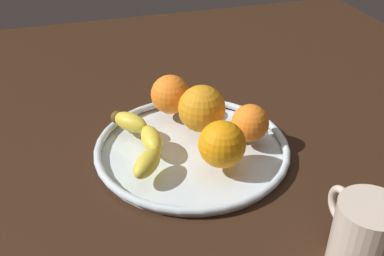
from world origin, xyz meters
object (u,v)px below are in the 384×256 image
object	(u,v)px
orange_back_right	(222,144)
fruit_bowl	(192,148)
banana	(141,139)
orange_front_left	(202,109)
orange_center	(250,123)
ambient_mug	(363,236)
orange_front_right	(170,94)

from	to	relation	value
orange_back_right	fruit_bowl	bearing A→B (deg)	22.97
banana	orange_front_left	xyz separation A→B (cm)	(2.57, -10.81, 2.38)
fruit_bowl	orange_center	bearing A→B (deg)	-97.87
orange_front_left	ambient_mug	size ratio (longest dim) A/B	0.69
orange_center	fruit_bowl	bearing A→B (deg)	82.13
orange_back_right	orange_front_right	distance (cm)	17.72
orange_back_right	ambient_mug	world-z (taller)	ambient_mug
fruit_bowl	ambient_mug	size ratio (longest dim) A/B	2.75
banana	orange_center	distance (cm)	17.60
ambient_mug	orange_front_left	bearing A→B (deg)	16.69
fruit_bowl	orange_center	distance (cm)	10.25
orange_front_left	orange_front_right	bearing A→B (deg)	26.28
fruit_bowl	orange_front_right	size ratio (longest dim) A/B	4.57
orange_back_right	orange_center	bearing A→B (deg)	-52.53
banana	orange_front_right	xyz separation A→B (cm)	(9.73, -7.27, 1.90)
ambient_mug	banana	bearing A→B (deg)	34.87
banana	ambient_mug	bearing A→B (deg)	-146.52
fruit_bowl	orange_back_right	size ratio (longest dim) A/B	4.43
orange_front_left	banana	bearing A→B (deg)	103.35
orange_front_right	fruit_bowl	bearing A→B (deg)	-176.35
fruit_bowl	orange_back_right	xyz separation A→B (cm)	(-6.41, -2.72, 4.45)
fruit_bowl	orange_front_right	world-z (taller)	orange_front_right
banana	orange_center	world-z (taller)	orange_center
orange_back_right	orange_front_left	world-z (taller)	orange_front_left
fruit_bowl	orange_front_left	world-z (taller)	orange_front_left
orange_center	orange_front_right	world-z (taller)	orange_front_right
orange_center	orange_back_right	bearing A→B (deg)	127.47
fruit_bowl	ambient_mug	world-z (taller)	ambient_mug
fruit_bowl	orange_front_left	distance (cm)	6.77
orange_back_right	orange_front_left	size ratio (longest dim) A/B	0.91
orange_back_right	orange_center	distance (cm)	8.42
orange_front_left	orange_back_right	bearing A→B (deg)	179.31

